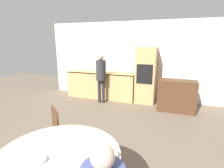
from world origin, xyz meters
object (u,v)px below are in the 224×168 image
(sideboard, at_px, (177,96))
(person_standing, at_px, (101,73))
(oven_unit, at_px, (146,75))
(bowl_centre, at_px, (111,155))
(bowl_near, at_px, (39,160))
(chair_far_left, at_px, (50,133))

(sideboard, height_order, person_standing, person_standing)
(oven_unit, height_order, bowl_centre, oven_unit)
(sideboard, xyz_separation_m, bowl_near, (-1.37, -3.84, 0.31))
(chair_far_left, height_order, bowl_centre, chair_far_left)
(sideboard, height_order, bowl_near, sideboard)
(oven_unit, relative_size, chair_far_left, 1.96)
(oven_unit, relative_size, person_standing, 1.15)
(oven_unit, height_order, chair_far_left, oven_unit)
(person_standing, distance_m, bowl_centre, 3.85)
(person_standing, bearing_deg, chair_far_left, -83.00)
(bowl_near, bearing_deg, chair_far_left, 123.28)
(person_standing, bearing_deg, oven_unit, 20.59)
(oven_unit, height_order, person_standing, oven_unit)
(chair_far_left, height_order, person_standing, person_standing)
(oven_unit, bearing_deg, person_standing, -159.41)
(bowl_near, bearing_deg, sideboard, 70.35)
(oven_unit, distance_m, bowl_centre, 4.01)
(bowl_centre, bearing_deg, bowl_near, -154.87)
(chair_far_left, distance_m, person_standing, 3.01)
(oven_unit, bearing_deg, bowl_near, -95.45)
(oven_unit, bearing_deg, sideboard, -26.69)
(oven_unit, relative_size, sideboard, 1.75)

